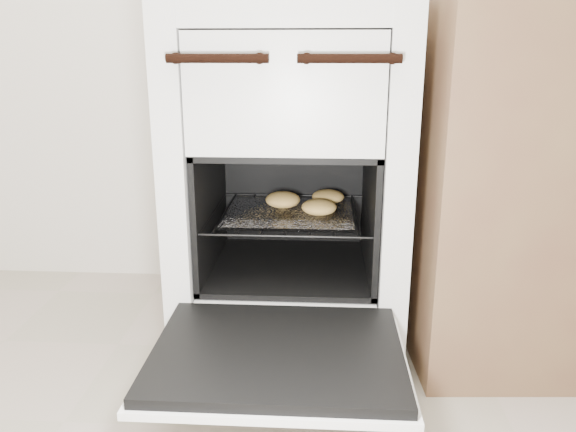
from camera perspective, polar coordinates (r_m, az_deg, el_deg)
stove at (r=1.57m, az=0.32°, el=3.21°), size 0.59×0.66×0.90m
oven_door at (r=1.19m, az=-1.06°, el=-13.98°), size 0.53×0.41×0.04m
oven_rack at (r=1.52m, az=0.18°, el=0.28°), size 0.43×0.41×0.01m
foil_sheet at (r=1.50m, az=0.14°, el=0.28°), size 0.33×0.29×0.01m
baked_rolls at (r=1.53m, az=2.05°, el=1.53°), size 0.23×0.23×0.04m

